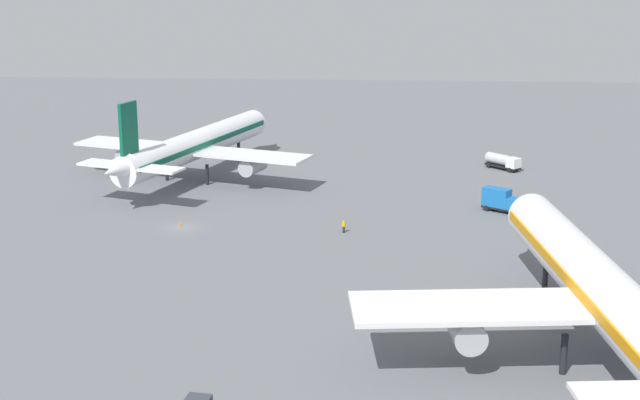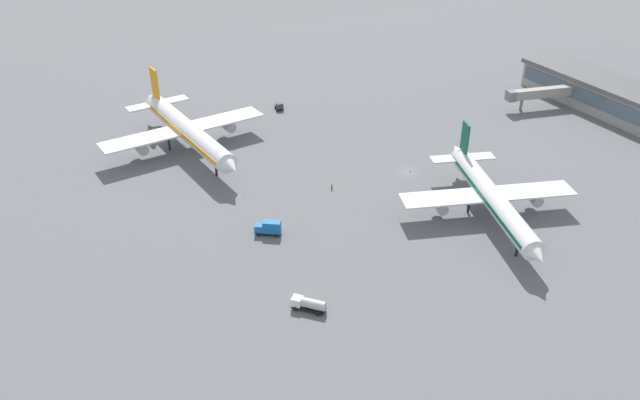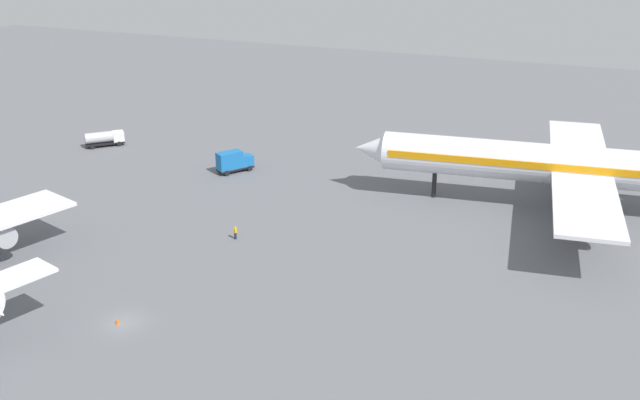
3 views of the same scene
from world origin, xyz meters
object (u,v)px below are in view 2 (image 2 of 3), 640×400
at_px(fuel_truck, 309,304).
at_px(baggage_tug, 279,106).
at_px(safety_cone_near_gate, 410,171).
at_px(airplane_at_gate, 186,129).
at_px(catering_truck, 269,228).
at_px(ground_crew_worker, 332,186).
at_px(airplane_taxiing, 491,196).

distance_m(fuel_truck, baggage_tug, 95.60).
bearing_deg(safety_cone_near_gate, baggage_tug, 13.36).
relative_size(airplane_at_gate, catering_truck, 9.98).
distance_m(baggage_tug, catering_truck, 70.15).
bearing_deg(ground_crew_worker, safety_cone_near_gate, -128.46).
distance_m(airplane_at_gate, baggage_tug, 37.38).
xyz_separation_m(airplane_taxiing, catering_truck, (16.40, 46.60, -3.81)).
bearing_deg(airplane_taxiing, catering_truck, -90.86).
bearing_deg(catering_truck, airplane_at_gate, -51.92).
height_order(airplane_at_gate, catering_truck, airplane_at_gate).
relative_size(baggage_tug, ground_crew_worker, 2.05).
distance_m(catering_truck, ground_crew_worker, 24.48).
xyz_separation_m(airplane_taxiing, safety_cone_near_gate, (26.21, 3.02, -5.20)).
distance_m(fuel_truck, ground_crew_worker, 45.29).
bearing_deg(catering_truck, fuel_truck, 116.92).
bearing_deg(safety_cone_near_gate, airplane_at_gate, 50.63).
bearing_deg(airplane_taxiing, airplane_at_gate, -123.91).
bearing_deg(safety_cone_near_gate, airplane_taxiing, -173.42).
xyz_separation_m(airplane_at_gate, baggage_tug, (15.01, -33.85, -5.13)).
height_order(catering_truck, safety_cone_near_gate, catering_truck).
bearing_deg(airplane_at_gate, fuel_truck, -6.75).
relative_size(airplane_taxiing, baggage_tug, 14.10).
bearing_deg(ground_crew_worker, catering_truck, 83.64).
distance_m(airplane_at_gate, fuel_truck, 74.31).
relative_size(airplane_at_gate, ground_crew_worker, 34.00).
relative_size(airplane_at_gate, safety_cone_near_gate, 94.64).
relative_size(fuel_truck, ground_crew_worker, 3.52).
height_order(airplane_taxiing, fuel_truck, airplane_taxiing).
distance_m(airplane_at_gate, airplane_taxiing, 81.18).
bearing_deg(ground_crew_worker, baggage_tug, -44.49).
bearing_deg(airplane_taxiing, baggage_tug, -150.32).
height_order(airplane_at_gate, safety_cone_near_gate, airplane_at_gate).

